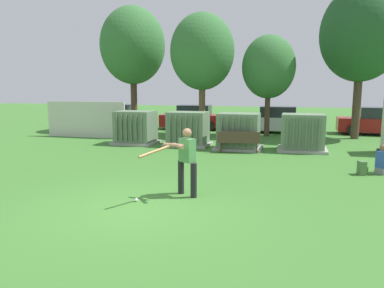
% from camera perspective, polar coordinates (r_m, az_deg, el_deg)
% --- Properties ---
extents(ground_plane, '(96.00, 96.00, 0.00)m').
position_cam_1_polar(ground_plane, '(8.52, -8.77, -10.05)').
color(ground_plane, '#3D752D').
extents(fence_panel, '(4.80, 0.12, 2.00)m').
position_cam_1_polar(fence_panel, '(21.16, -16.35, 3.71)').
color(fence_panel, beige).
rests_on(fence_panel, ground).
extents(transformer_west, '(2.10, 1.70, 1.62)m').
position_cam_1_polar(transformer_west, '(18.15, -8.84, 2.51)').
color(transformer_west, '#9E9B93').
rests_on(transformer_west, ground).
extents(transformer_mid_west, '(2.10, 1.70, 1.62)m').
position_cam_1_polar(transformer_mid_west, '(17.35, -0.63, 2.33)').
color(transformer_mid_west, '#9E9B93').
rests_on(transformer_mid_west, ground).
extents(transformer_mid_east, '(2.10, 1.70, 1.62)m').
position_cam_1_polar(transformer_mid_east, '(16.49, 7.34, 1.91)').
color(transformer_mid_east, '#9E9B93').
rests_on(transformer_mid_east, ground).
extents(transformer_east, '(2.10, 1.70, 1.62)m').
position_cam_1_polar(transformer_east, '(16.63, 16.97, 1.66)').
color(transformer_east, '#9E9B93').
rests_on(transformer_east, ground).
extents(park_bench, '(1.84, 0.70, 0.92)m').
position_cam_1_polar(park_bench, '(15.56, 7.33, 0.57)').
color(park_bench, '#4C3828').
rests_on(park_bench, ground).
extents(batter, '(1.07, 1.49, 1.74)m').
position_cam_1_polar(batter, '(9.18, -1.03, -2.28)').
color(batter, black).
rests_on(batter, ground).
extents(sports_ball, '(0.09, 0.09, 0.09)m').
position_cam_1_polar(sports_ball, '(9.03, -8.75, -8.66)').
color(sports_ball, white).
rests_on(sports_ball, ground).
extents(backpack, '(0.31, 0.35, 0.44)m').
position_cam_1_polar(backpack, '(12.79, 25.15, -3.44)').
color(backpack, '#4C723F').
rests_on(backpack, ground).
extents(tree_left, '(4.12, 4.12, 7.88)m').
position_cam_1_polar(tree_left, '(24.25, -9.29, 14.97)').
color(tree_left, '#4C3828').
rests_on(tree_left, ground).
extents(tree_center_left, '(3.63, 3.63, 6.93)m').
position_cam_1_polar(tree_center_left, '(21.12, 1.62, 14.24)').
color(tree_center_left, brown).
rests_on(tree_center_left, ground).
extents(tree_center_right, '(2.97, 2.97, 5.68)m').
position_cam_1_polar(tree_center_right, '(21.24, 11.94, 11.72)').
color(tree_center_right, '#4C3828').
rests_on(tree_center_right, ground).
extents(tree_right, '(4.23, 4.23, 8.08)m').
position_cam_1_polar(tree_right, '(21.77, 25.06, 15.39)').
color(tree_right, '#4C3828').
rests_on(tree_right, ground).
extents(parked_car_leftmost, '(4.26, 2.04, 1.62)m').
position_cam_1_polar(parked_car_leftmost, '(26.08, -11.79, 4.22)').
color(parked_car_leftmost, gray).
rests_on(parked_car_leftmost, ground).
extents(parked_car_left_of_center, '(4.31, 2.15, 1.62)m').
position_cam_1_polar(parked_car_left_of_center, '(24.39, 0.14, 4.10)').
color(parked_car_left_of_center, maroon).
rests_on(parked_car_left_of_center, ground).
extents(parked_car_right_of_center, '(4.21, 1.94, 1.62)m').
position_cam_1_polar(parked_car_right_of_center, '(23.16, 13.07, 3.63)').
color(parked_car_right_of_center, silver).
rests_on(parked_car_right_of_center, ground).
extents(parked_car_rightmost, '(4.23, 1.98, 1.62)m').
position_cam_1_polar(parked_car_rightmost, '(24.12, 26.90, 3.11)').
color(parked_car_rightmost, maroon).
rests_on(parked_car_rightmost, ground).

